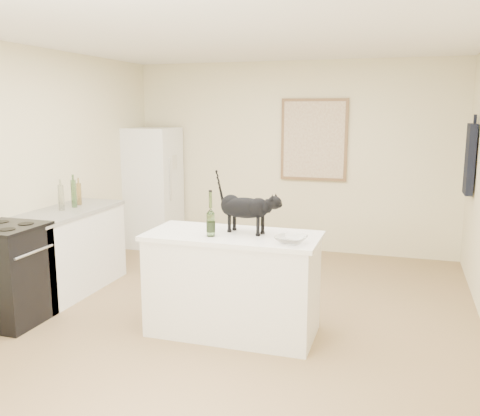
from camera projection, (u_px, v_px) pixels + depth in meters
name	position (u px, v px, depth m)	size (l,w,h in m)	color
floor	(230.00, 322.00, 4.89)	(5.50, 5.50, 0.00)	#8E6F4C
ceiling	(228.00, 32.00, 4.40)	(5.50, 5.50, 0.00)	white
wall_back	(292.00, 158.00, 7.22)	(4.50, 4.50, 0.00)	beige
wall_front	(8.00, 278.00, 2.07)	(4.50, 4.50, 0.00)	beige
wall_left	(19.00, 175.00, 5.31)	(5.50, 5.50, 0.00)	beige
island_base	(233.00, 286.00, 4.59)	(1.44, 0.67, 0.86)	white
island_top	(233.00, 236.00, 4.51)	(1.50, 0.70, 0.04)	white
left_cabinets	(68.00, 252.00, 5.66)	(0.60, 1.40, 0.86)	white
left_countertop	(65.00, 212.00, 5.58)	(0.62, 1.44, 0.04)	gray
stove	(8.00, 275.00, 4.81)	(0.60, 0.60, 0.90)	black
fridge	(153.00, 188.00, 7.51)	(0.68, 0.68, 1.70)	white
artwork_frame	(314.00, 140.00, 7.06)	(0.90, 0.03, 1.10)	brown
artwork_canvas	(314.00, 140.00, 7.04)	(0.82, 0.00, 1.02)	beige
hanging_garment	(470.00, 159.00, 5.91)	(0.08, 0.34, 0.80)	black
black_cat	(245.00, 211.00, 4.50)	(0.57, 0.17, 0.40)	black
wine_bottle	(211.00, 216.00, 4.39)	(0.07, 0.07, 0.35)	#386126
glass_bowl	(291.00, 240.00, 4.17)	(0.25, 0.25, 0.06)	white
fridge_paper	(174.00, 162.00, 7.32)	(0.01, 0.15, 0.19)	beige
counter_bottle_cluster	(71.00, 195.00, 5.68)	(0.10, 0.39, 0.30)	brown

